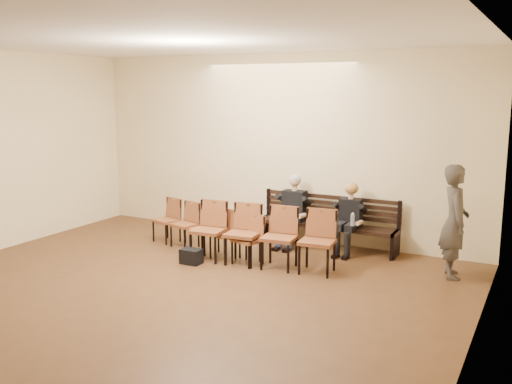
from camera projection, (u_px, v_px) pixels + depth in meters
ground at (97, 331)px, 6.80m from camera, size 10.00×10.00×0.00m
room_walls at (132, 114)px, 7.03m from camera, size 8.02×10.01×3.51m
bench at (326, 236)px, 10.29m from camera, size 2.60×0.90×0.45m
seated_man at (292, 212)px, 10.39m from camera, size 0.52×0.73×1.26m
seated_woman at (349, 222)px, 9.91m from camera, size 0.47×0.66×1.10m
laptop at (286, 217)px, 10.28m from camera, size 0.34×0.29×0.23m
water_bottle at (352, 226)px, 9.59m from camera, size 0.08×0.08×0.23m
bag at (191, 256)px, 9.38m from camera, size 0.34×0.24×0.25m
passerby at (455, 213)px, 8.58m from camera, size 0.68×0.84×2.00m
chair_row_front at (261, 236)px, 9.20m from camera, size 2.45×0.78×0.99m
chair_row_back at (204, 230)px, 9.98m from camera, size 2.55×1.06×0.82m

